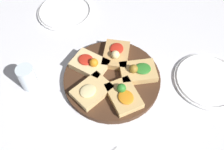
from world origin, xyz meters
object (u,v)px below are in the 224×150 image
(serving_board, at_px, (112,79))
(water_glass, at_px, (27,77))
(plate_right, at_px, (209,80))
(plate_left, at_px, (65,12))

(serving_board, distance_m, water_glass, 0.30)
(plate_right, bearing_deg, plate_left, 128.04)
(plate_left, bearing_deg, water_glass, -121.22)
(serving_board, distance_m, plate_right, 0.36)
(plate_left, bearing_deg, serving_board, -78.83)
(plate_right, xyz_separation_m, water_glass, (-0.63, 0.19, 0.04))
(plate_left, relative_size, water_glass, 2.54)
(serving_board, xyz_separation_m, water_glass, (-0.29, 0.08, 0.04))
(serving_board, xyz_separation_m, plate_right, (0.34, -0.12, -0.00))
(serving_board, height_order, water_glass, water_glass)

